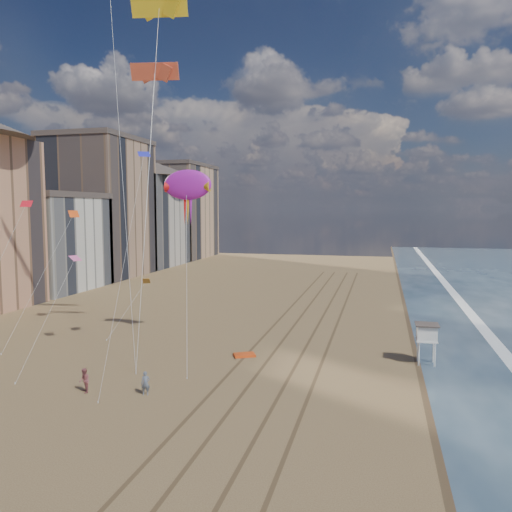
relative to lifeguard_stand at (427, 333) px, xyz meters
The scene contains 11 objects.
ground 29.90m from the lifeguard_stand, 121.32° to the right, with size 260.00×260.00×0.00m, color brown.
wet_sand 15.27m from the lifeguard_stand, 76.39° to the left, with size 260.00×260.00×0.00m, color #42301E.
foam 16.75m from the lifeguard_stand, 62.06° to the left, with size 260.00×260.00×0.00m, color white.
tracks 14.00m from the lifeguard_stand, 160.49° to the left, with size 7.68×120.00×0.01m.
buildings 73.98m from the lifeguard_stand, 146.72° to the left, with size 34.72×131.35×29.00m.
lifeguard_stand is the anchor object (origin of this frame).
grounded_kite 17.07m from the lifeguard_stand, behind, with size 2.01×1.28×0.23m, color #EA4813.
show_kite 27.10m from the lifeguard_stand, behind, with size 4.80×5.51×19.63m.
kite_flyer_a 25.23m from the lifeguard_stand, 148.21° to the right, with size 0.66×0.43×1.82m, color slate.
kite_flyer_b 29.73m from the lifeguard_stand, 151.85° to the right, with size 0.93×0.72×1.90m, color #9A4E51.
small_kites 34.39m from the lifeguard_stand, behind, with size 15.12×15.51×13.89m.
Camera 1 is at (11.31, -21.49, 14.16)m, focal length 35.00 mm.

